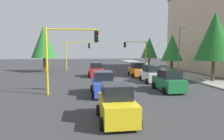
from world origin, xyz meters
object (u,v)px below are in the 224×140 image
at_px(traffic_signal_near_right, 69,47).
at_px(tree_roadside_mid, 172,48).
at_px(car_orange, 137,70).
at_px(car_white, 151,74).
at_px(street_lamp_curbside, 180,46).
at_px(car_yellow, 117,104).
at_px(tree_roadside_near, 215,36).
at_px(car_red, 96,70).
at_px(traffic_signal_far_right, 77,50).
at_px(tree_opposite_side, 44,42).
at_px(car_green, 168,81).
at_px(car_blue, 103,84).
at_px(tree_roadside_far, 149,48).
at_px(traffic_signal_far_left, 137,49).

distance_m(traffic_signal_near_right, tree_roadside_mid, 21.03).
bearing_deg(car_orange, car_white, 3.51).
distance_m(street_lamp_curbside, car_yellow, 20.75).
bearing_deg(traffic_signal_near_right, tree_roadside_mid, 131.74).
xyz_separation_m(tree_roadside_near, car_red, (-6.85, -13.22, -4.40)).
distance_m(traffic_signal_far_right, car_white, 17.56).
height_order(traffic_signal_near_right, car_red, traffic_signal_near_right).
bearing_deg(tree_opposite_side, car_yellow, 18.24).
height_order(street_lamp_curbside, tree_opposite_side, tree_opposite_side).
bearing_deg(traffic_signal_far_right, traffic_signal_near_right, -0.20).
bearing_deg(street_lamp_curbside, car_green, -31.70).
bearing_deg(tree_opposite_side, car_blue, 23.61).
distance_m(tree_opposite_side, car_green, 23.35).
distance_m(tree_roadside_far, tree_opposite_side, 21.38).
bearing_deg(car_red, car_white, 47.52).
bearing_deg(tree_roadside_mid, car_blue, -41.30).
xyz_separation_m(car_yellow, car_blue, (-6.36, -0.09, 0.00)).
bearing_deg(traffic_signal_far_right, car_blue, 7.64).
relative_size(traffic_signal_far_left, car_orange, 1.31).
height_order(tree_roadside_far, tree_opposite_side, tree_opposite_side).
distance_m(traffic_signal_far_left, car_yellow, 28.43).
bearing_deg(traffic_signal_near_right, car_red, 164.71).
relative_size(car_orange, car_blue, 0.98).
relative_size(tree_roadside_far, car_orange, 1.55).
bearing_deg(car_yellow, tree_roadside_near, 129.66).
distance_m(tree_roadside_near, car_yellow, 17.78).
distance_m(tree_roadside_mid, tree_roadside_far, 10.01).
xyz_separation_m(tree_roadside_near, car_green, (4.05, -7.27, -4.40)).
bearing_deg(car_green, tree_roadside_mid, 154.28).
bearing_deg(traffic_signal_near_right, car_green, 89.68).
height_order(traffic_signal_near_right, tree_roadside_near, tree_roadside_near).
xyz_separation_m(traffic_signal_far_right, car_yellow, (26.99, 2.86, -2.81)).
relative_size(street_lamp_curbside, car_red, 1.92).
relative_size(tree_opposite_side, car_yellow, 2.12).
relative_size(tree_opposite_side, car_white, 1.90).
bearing_deg(tree_roadside_far, traffic_signal_far_right, -75.18).
xyz_separation_m(traffic_signal_far_left, tree_roadside_far, (-4.00, 3.85, 0.32)).
distance_m(car_orange, car_green, 10.34).
relative_size(traffic_signal_far_left, tree_roadside_mid, 0.86).
distance_m(traffic_signal_far_right, car_blue, 21.00).
distance_m(street_lamp_curbside, car_orange, 7.03).
relative_size(car_white, car_orange, 0.98).
height_order(tree_roadside_near, tree_roadside_far, tree_roadside_near).
height_order(traffic_signal_far_left, tree_roadside_near, tree_roadside_near).
bearing_deg(car_red, street_lamp_curbside, 84.08).
bearing_deg(tree_opposite_side, car_green, 38.26).
distance_m(street_lamp_curbside, car_white, 8.04).
bearing_deg(car_orange, car_red, -95.45).
distance_m(car_yellow, car_white, 13.69).
bearing_deg(tree_roadside_near, car_blue, -70.87).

